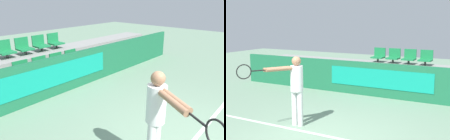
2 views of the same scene
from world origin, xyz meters
The scene contains 14 objects.
ground_plane centered at (0.00, 0.00, 0.00)m, with size 30.00×30.00×0.00m, color gray.
court_baseline centered at (0.00, 0.23, 0.00)m, with size 6.20×0.08×0.01m.
barrier_wall centered at (0.00, 3.99, 0.55)m, with size 11.38×0.14×1.10m.
bleacher_tier_front centered at (0.00, 4.54, 0.23)m, with size 10.98×0.95×0.45m.
bleacher_tier_middle centered at (0.00, 5.49, 0.45)m, with size 10.98×0.95×0.90m.
stadium_chair_0 centered at (-0.87, 4.66, 0.69)m, with size 0.44×0.43×0.52m.
stadium_chair_1 centered at (-0.29, 4.66, 0.69)m, with size 0.44×0.43×0.52m.
stadium_chair_2 centered at (0.29, 4.66, 0.69)m, with size 0.44×0.43×0.52m.
stadium_chair_3 centered at (0.87, 4.66, 0.69)m, with size 0.44×0.43×0.52m.
stadium_chair_4 centered at (-0.87, 5.60, 1.14)m, with size 0.44×0.43×0.52m.
stadium_chair_5 centered at (-0.29, 5.60, 1.14)m, with size 0.44×0.43×0.52m.
stadium_chair_6 centered at (0.29, 5.60, 1.14)m, with size 0.44×0.43×0.52m.
stadium_chair_7 centered at (0.87, 5.60, 1.14)m, with size 0.44×0.43×0.52m.
tennis_player centered at (-0.93, 0.43, 1.00)m, with size 0.87×1.30×1.64m.
Camera 2 is at (3.33, -5.24, 2.49)m, focal length 50.00 mm.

